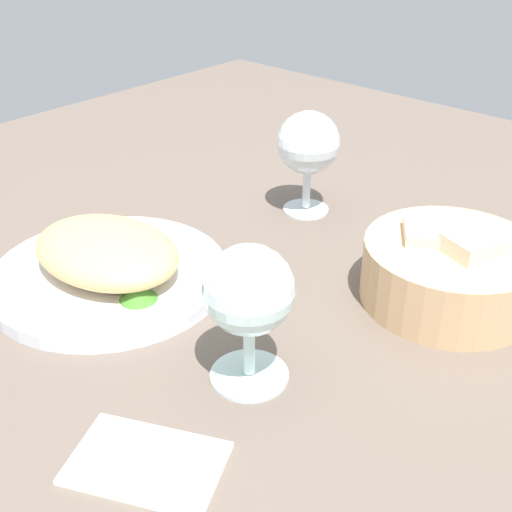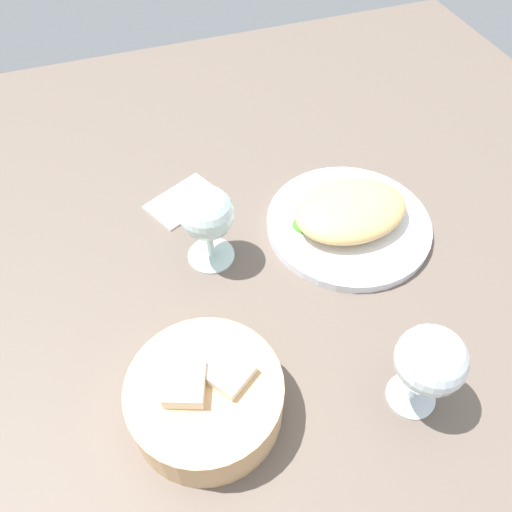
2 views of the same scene
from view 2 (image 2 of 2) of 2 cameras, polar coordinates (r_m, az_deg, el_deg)
The scene contains 8 objects.
ground_plane at distance 68.99cm, azimuth 1.27°, elevation -4.96°, with size 140.00×140.00×2.00cm, color #64564C.
plate at distance 76.70cm, azimuth 10.41°, elevation 3.56°, with size 24.44×24.44×1.40cm, color white.
omelette at distance 74.61cm, azimuth 10.73°, elevation 5.10°, with size 16.95×12.20×4.50cm, color #E1B26E.
lettuce_garnish at distance 74.13cm, azimuth 5.61°, elevation 3.94°, with size 3.74×3.74×1.64cm, color #3F7F29.
bread_basket at distance 57.74cm, azimuth -5.67°, elevation -15.62°, with size 17.16×17.16×7.93cm.
wine_glass_near at distance 66.49cm, azimuth -5.57°, elevation 4.47°, with size 7.39×7.39×12.46cm.
wine_glass_far at distance 56.32cm, azimuth 19.10°, elevation -11.31°, with size 7.58×7.58×12.80cm.
folded_napkin at distance 80.31cm, azimuth -8.20°, elevation 6.31°, with size 11.00×7.00×0.80cm, color white.
Camera 2 is at (14.31, 36.19, 55.96)cm, focal length 35.27 mm.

